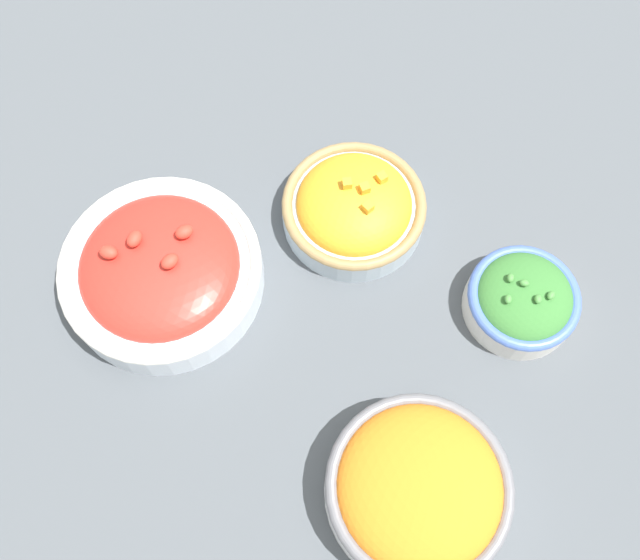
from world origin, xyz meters
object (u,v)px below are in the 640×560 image
at_px(bowl_carrots, 418,488).
at_px(bowl_broccoli, 522,300).
at_px(bowl_squash, 354,207).
at_px(bowl_cherry_tomatoes, 161,270).

relative_size(bowl_carrots, bowl_broccoli, 1.47).
xyz_separation_m(bowl_carrots, bowl_squash, (-0.22, 0.21, -0.01)).
xyz_separation_m(bowl_carrots, bowl_cherry_tomatoes, (-0.34, 0.03, -0.01)).
height_order(bowl_carrots, bowl_broccoli, bowl_carrots).
height_order(bowl_carrots, bowl_squash, bowl_carrots).
bearing_deg(bowl_carrots, bowl_squash, 136.15).
bearing_deg(bowl_squash, bowl_broccoli, 4.12).
distance_m(bowl_cherry_tomatoes, bowl_broccoli, 0.38).
relative_size(bowl_squash, bowl_broccoli, 1.35).
bearing_deg(bowl_cherry_tomatoes, bowl_broccoli, 31.41).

